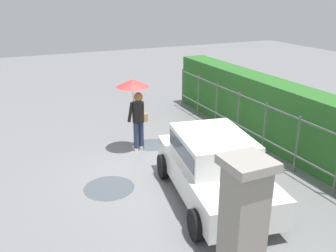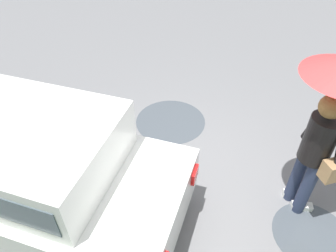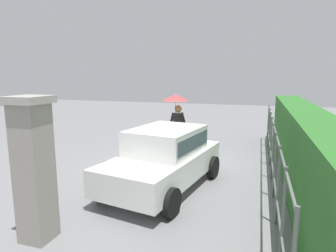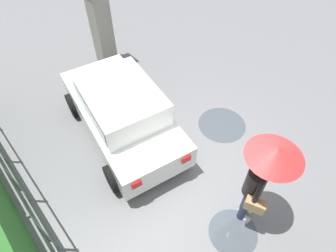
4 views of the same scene
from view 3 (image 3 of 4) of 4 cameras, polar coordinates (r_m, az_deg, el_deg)
ground_plane at (r=9.15m, az=0.97°, el=-7.46°), size 40.00×40.00×0.00m
car at (r=7.05m, az=-0.66°, el=-5.93°), size 3.94×2.36×1.48m
pedestrian at (r=10.12m, az=1.77°, el=3.09°), size 0.91×0.91×2.10m
gate_pillar at (r=5.20m, az=-25.06°, el=-7.63°), size 0.60×0.60×2.42m
fence_section at (r=8.12m, az=20.09°, el=-4.25°), size 10.19×0.05×1.50m
hedge_row at (r=8.16m, az=25.21°, el=-3.64°), size 11.14×0.90×1.90m
puddle_near at (r=9.24m, az=-9.93°, el=-7.42°), size 1.19×1.19×0.00m
puddle_far at (r=10.40m, az=4.56°, el=-5.34°), size 0.93×0.93×0.00m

